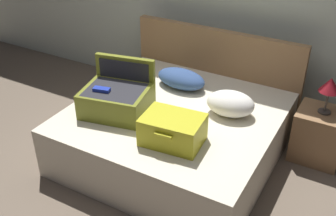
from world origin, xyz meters
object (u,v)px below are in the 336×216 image
hard_case_large (117,97)px  nightstand (319,135)px  pillow_near_headboard (230,104)px  table_lamp (330,86)px  pillow_center_head (181,79)px  bed (175,133)px  hard_case_medium (173,130)px

hard_case_large → nightstand: size_ratio=1.31×
hard_case_large → pillow_near_headboard: bearing=14.6°
nightstand → table_lamp: table_lamp is taller
pillow_center_head → hard_case_large: bearing=-112.0°
hard_case_large → pillow_near_headboard: hard_case_large is taller
bed → pillow_near_headboard: pillow_near_headboard is taller
hard_case_large → pillow_near_headboard: (0.90, 0.44, -0.03)m
hard_case_large → pillow_center_head: bearing=56.4°
hard_case_medium → pillow_near_headboard: size_ratio=1.19×
hard_case_large → pillow_near_headboard: size_ratio=1.53×
hard_case_large → pillow_center_head: hard_case_large is taller
hard_case_large → table_lamp: hard_case_large is taller
hard_case_medium → bed: bearing=110.5°
bed → pillow_near_headboard: 0.60m
hard_case_medium → nightstand: (0.97, 1.05, -0.36)m
hard_case_large → pillow_center_head: (0.28, 0.69, -0.05)m
pillow_center_head → table_lamp: table_lamp is taller
pillow_near_headboard → nightstand: bearing=30.4°
hard_case_medium → pillow_center_head: bearing=108.2°
bed → table_lamp: bearing=27.8°
hard_case_large → hard_case_medium: size_ratio=1.29×
nightstand → table_lamp: bearing=90.0°
pillow_near_headboard → nightstand: 0.92m
hard_case_medium → pillow_center_head: size_ratio=0.98×
nightstand → table_lamp: size_ratio=1.45×
bed → table_lamp: (1.18, 0.62, 0.52)m
hard_case_medium → pillow_center_head: hard_case_medium is taller
hard_case_large → table_lamp: 1.86m
pillow_center_head → table_lamp: size_ratio=1.50×
bed → pillow_center_head: size_ratio=3.50×
hard_case_medium → pillow_near_headboard: bearing=63.2°
bed → pillow_near_headboard: bearing=23.2°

